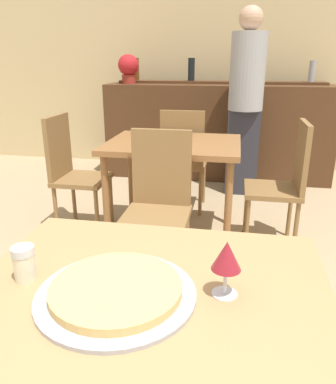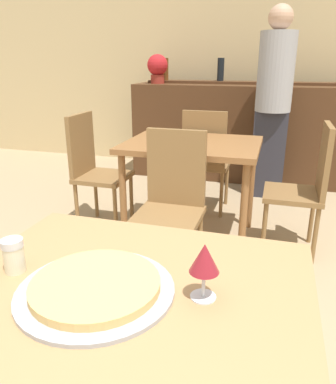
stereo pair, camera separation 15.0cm
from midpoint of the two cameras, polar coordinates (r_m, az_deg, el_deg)
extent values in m
cube|color=#D1B784|center=(4.96, 13.83, 19.59)|extent=(8.00, 0.05, 2.80)
cube|color=#A87F51|center=(1.07, -2.46, -15.98)|extent=(1.01, 0.88, 0.04)
cylinder|color=#A87F51|center=(1.72, -12.78, -16.30)|extent=(0.05, 0.05, 0.71)
cylinder|color=#A87F51|center=(1.57, 19.62, -21.22)|extent=(0.05, 0.05, 0.71)
cube|color=brown|center=(2.80, 5.27, 7.16)|extent=(0.98, 0.78, 0.04)
cylinder|color=brown|center=(2.72, -5.27, -1.70)|extent=(0.05, 0.05, 0.73)
cylinder|color=brown|center=(2.55, 13.06, -3.62)|extent=(0.05, 0.05, 0.73)
cylinder|color=brown|center=(3.31, -1.14, 2.24)|extent=(0.05, 0.05, 0.73)
cylinder|color=brown|center=(3.17, 13.88, 0.88)|extent=(0.05, 0.05, 0.73)
cube|color=#4C2D19|center=(4.52, 12.58, 8.78)|extent=(2.60, 0.56, 1.08)
cube|color=#4C2D19|center=(4.60, 13.25, 15.90)|extent=(2.39, 0.24, 0.03)
cylinder|color=#5B3314|center=(4.76, 0.48, 18.22)|extent=(0.08, 0.08, 0.26)
cylinder|color=black|center=(4.63, 9.00, 17.96)|extent=(0.08, 0.08, 0.26)
cylinder|color=#9999A3|center=(4.58, 17.80, 17.19)|extent=(0.09, 0.09, 0.24)
cube|color=olive|center=(2.30, 1.89, -3.80)|extent=(0.40, 0.40, 0.04)
cube|color=olive|center=(2.38, 3.07, 3.70)|extent=(0.38, 0.04, 0.49)
cylinder|color=olive|center=(2.30, -3.43, -10.18)|extent=(0.03, 0.03, 0.42)
cylinder|color=olive|center=(2.22, 5.03, -11.38)|extent=(0.03, 0.03, 0.42)
cylinder|color=olive|center=(2.58, -0.89, -6.61)|extent=(0.03, 0.03, 0.42)
cylinder|color=olive|center=(2.51, 6.60, -7.52)|extent=(0.03, 0.03, 0.42)
cube|color=olive|center=(3.48, 7.19, 4.22)|extent=(0.40, 0.40, 0.04)
cube|color=olive|center=(3.25, 6.84, 7.89)|extent=(0.38, 0.04, 0.49)
cylinder|color=olive|center=(3.69, 10.08, 1.24)|extent=(0.03, 0.03, 0.42)
cylinder|color=olive|center=(3.74, 4.90, 1.71)|extent=(0.03, 0.03, 0.42)
cylinder|color=olive|center=(3.37, 9.39, -0.50)|extent=(0.03, 0.03, 0.42)
cylinder|color=olive|center=(3.42, 3.74, 0.04)|extent=(0.03, 0.03, 0.42)
cube|color=olive|center=(3.10, -8.45, 2.25)|extent=(0.40, 0.40, 0.04)
cube|color=olive|center=(3.11, -11.77, 7.12)|extent=(0.04, 0.38, 0.49)
cylinder|color=olive|center=(2.97, -6.59, -3.18)|extent=(0.03, 0.03, 0.42)
cylinder|color=olive|center=(3.26, -4.30, -0.97)|extent=(0.03, 0.03, 0.42)
cylinder|color=olive|center=(3.11, -12.39, -2.44)|extent=(0.03, 0.03, 0.42)
cylinder|color=olive|center=(3.39, -9.70, -0.40)|extent=(0.03, 0.03, 0.42)
cube|color=olive|center=(2.84, 19.86, -0.35)|extent=(0.40, 0.40, 0.04)
cube|color=olive|center=(2.79, 24.20, 4.38)|extent=(0.04, 0.38, 0.49)
cylinder|color=olive|center=(3.07, 16.09, -3.03)|extent=(0.03, 0.03, 0.42)
cylinder|color=olive|center=(2.76, 15.95, -5.65)|extent=(0.03, 0.03, 0.42)
cylinder|color=olive|center=(3.10, 22.38, -3.60)|extent=(0.03, 0.03, 0.42)
cylinder|color=olive|center=(2.79, 22.97, -6.25)|extent=(0.03, 0.03, 0.42)
cylinder|color=#A3A3A8|center=(1.06, -6.86, -14.76)|extent=(0.43, 0.43, 0.01)
cylinder|color=#E0B266|center=(1.05, -6.90, -13.95)|extent=(0.35, 0.35, 0.02)
cylinder|color=beige|center=(1.19, -19.07, -9.71)|extent=(0.06, 0.06, 0.08)
cylinder|color=silver|center=(1.17, -19.36, -7.46)|extent=(0.06, 0.06, 0.02)
cube|color=#2D2D38|center=(3.97, 16.08, 5.46)|extent=(0.32, 0.18, 0.87)
cylinder|color=#9E9EA3|center=(3.86, 17.23, 17.02)|extent=(0.34, 0.34, 0.73)
sphere|color=tan|center=(3.88, 17.99, 24.03)|extent=(0.23, 0.23, 0.23)
cylinder|color=silver|center=(1.05, 9.60, -15.56)|extent=(0.07, 0.07, 0.00)
cylinder|color=silver|center=(1.03, 9.73, -13.75)|extent=(0.01, 0.01, 0.07)
cone|color=maroon|center=(0.99, 9.99, -9.98)|extent=(0.08, 0.08, 0.08)
cylinder|color=maroon|center=(4.60, -0.62, 16.82)|extent=(0.16, 0.16, 0.10)
sphere|color=red|center=(4.59, -0.63, 18.79)|extent=(0.24, 0.24, 0.24)
camera|label=1|loc=(0.07, -87.14, 1.01)|focal=35.00mm
camera|label=2|loc=(0.07, 92.86, -1.01)|focal=35.00mm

